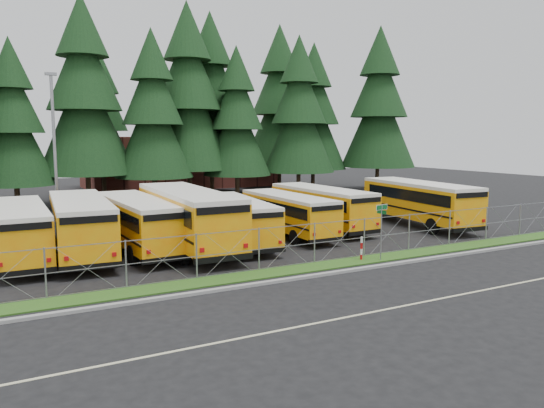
# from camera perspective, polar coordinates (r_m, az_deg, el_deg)

# --- Properties ---
(ground) EXTENTS (120.00, 120.00, 0.00)m
(ground) POSITION_cam_1_polar(r_m,az_deg,el_deg) (27.24, 5.20, -5.70)
(ground) COLOR black
(ground) RESTS_ON ground
(curb) EXTENTS (50.00, 0.25, 0.12)m
(curb) POSITION_cam_1_polar(r_m,az_deg,el_deg) (24.78, 9.18, -6.95)
(curb) COLOR gray
(curb) RESTS_ON ground
(grass_verge) EXTENTS (50.00, 1.40, 0.06)m
(grass_verge) POSITION_cam_1_polar(r_m,az_deg,el_deg) (25.87, 7.29, -6.36)
(grass_verge) COLOR #1C4B15
(grass_verge) RESTS_ON ground
(road_lane_line) EXTENTS (50.00, 0.12, 0.01)m
(road_lane_line) POSITION_cam_1_polar(r_m,az_deg,el_deg) (21.26, 17.33, -9.76)
(road_lane_line) COLOR beige
(road_lane_line) RESTS_ON ground
(chainlink_fence) EXTENTS (44.00, 0.10, 2.00)m
(chainlink_fence) POSITION_cam_1_polar(r_m,az_deg,el_deg) (26.22, 6.43, -3.99)
(chainlink_fence) COLOR gray
(chainlink_fence) RESTS_ON ground
(brick_building) EXTENTS (22.00, 10.00, 6.00)m
(brick_building) POSITION_cam_1_polar(r_m,az_deg,el_deg) (65.54, -9.84, 4.52)
(brick_building) COLOR brown
(brick_building) RESTS_ON ground
(bus_0) EXTENTS (2.63, 10.66, 2.79)m
(bus_0) POSITION_cam_1_polar(r_m,az_deg,el_deg) (28.94, -25.54, -2.81)
(bus_0) COLOR orange
(bus_0) RESTS_ON ground
(bus_1) EXTENTS (3.46, 11.51, 2.98)m
(bus_1) POSITION_cam_1_polar(r_m,az_deg,el_deg) (29.06, -19.94, -2.30)
(bus_1) COLOR orange
(bus_1) RESTS_ON ground
(bus_2) EXTENTS (3.03, 10.99, 2.86)m
(bus_2) POSITION_cam_1_polar(r_m,az_deg,el_deg) (29.32, -14.39, -2.12)
(bus_2) COLOR orange
(bus_2) RESTS_ON ground
(bus_3) EXTENTS (3.24, 12.44, 3.24)m
(bus_3) POSITION_cam_1_polar(r_m,az_deg,el_deg) (29.30, -9.28, -1.61)
(bus_3) COLOR orange
(bus_3) RESTS_ON ground
(bus_4) EXTENTS (3.43, 10.08, 2.59)m
(bus_4) POSITION_cam_1_polar(r_m,az_deg,el_deg) (30.26, -3.92, -1.87)
(bus_4) COLOR orange
(bus_4) RESTS_ON ground
(bus_5) EXTENTS (2.41, 9.79, 2.56)m
(bus_5) POSITION_cam_1_polar(r_m,az_deg,el_deg) (32.70, 1.45, -1.18)
(bus_5) COLOR orange
(bus_5) RESTS_ON ground
(bus_6) EXTENTS (2.78, 10.57, 2.75)m
(bus_6) POSITION_cam_1_polar(r_m,az_deg,el_deg) (35.18, 5.00, -0.44)
(bus_6) COLOR orange
(bus_6) RESTS_ON ground
(bus_east) EXTENTS (3.80, 11.67, 3.00)m
(bus_east) POSITION_cam_1_polar(r_m,az_deg,el_deg) (37.75, 15.16, 0.05)
(bus_east) COLOR orange
(bus_east) RESTS_ON ground
(street_sign) EXTENTS (0.83, 0.54, 2.81)m
(street_sign) POSITION_cam_1_polar(r_m,az_deg,el_deg) (26.45, 11.70, -1.73)
(street_sign) COLOR gray
(street_sign) RESTS_ON ground
(striped_bollard) EXTENTS (0.11, 0.11, 1.20)m
(striped_bollard) POSITION_cam_1_polar(r_m,az_deg,el_deg) (26.61, 9.60, -4.76)
(striped_bollard) COLOR #B20C0C
(striped_bollard) RESTS_ON ground
(light_standard) EXTENTS (0.70, 0.35, 10.14)m
(light_standard) POSITION_cam_1_polar(r_m,az_deg,el_deg) (37.32, -22.36, 5.84)
(light_standard) COLOR gray
(light_standard) RESTS_ON ground
(conifer_2) EXTENTS (6.36, 6.36, 14.07)m
(conifer_2) POSITION_cam_1_polar(r_m,az_deg,el_deg) (48.46, -26.10, 7.69)
(conifer_2) COLOR black
(conifer_2) RESTS_ON ground
(conifer_3) EXTENTS (8.34, 8.34, 18.44)m
(conifer_3) POSITION_cam_1_polar(r_m,az_deg,el_deg) (50.26, -19.52, 10.47)
(conifer_3) COLOR black
(conifer_3) RESTS_ON ground
(conifer_4) EXTENTS (7.13, 7.13, 15.77)m
(conifer_4) POSITION_cam_1_polar(r_m,az_deg,el_deg) (50.02, -12.69, 9.19)
(conifer_4) COLOR black
(conifer_4) RESTS_ON ground
(conifer_5) EXTENTS (8.62, 8.62, 19.06)m
(conifer_5) POSITION_cam_1_polar(r_m,az_deg,el_deg) (53.51, -9.00, 10.92)
(conifer_5) COLOR black
(conifer_5) RESTS_ON ground
(conifer_6) EXTENTS (6.74, 6.74, 14.91)m
(conifer_6) POSITION_cam_1_polar(r_m,az_deg,el_deg) (53.18, -3.81, 8.78)
(conifer_6) COLOR black
(conifer_6) RESTS_ON ground
(conifer_7) EXTENTS (7.36, 7.36, 16.27)m
(conifer_7) POSITION_cam_1_polar(r_m,az_deg,el_deg) (55.12, 2.91, 9.44)
(conifer_7) COLOR black
(conifer_7) RESTS_ON ground
(conifer_8) EXTENTS (7.38, 7.38, 16.33)m
(conifer_8) POSITION_cam_1_polar(r_m,az_deg,el_deg) (60.06, 4.48, 9.28)
(conifer_8) COLOR black
(conifer_8) RESTS_ON ground
(conifer_9) EXTENTS (8.18, 8.18, 18.08)m
(conifer_9) POSITION_cam_1_polar(r_m,az_deg,el_deg) (60.84, 11.42, 9.96)
(conifer_9) COLOR black
(conifer_9) RESTS_ON ground
(conifer_11) EXTENTS (6.61, 6.61, 14.62)m
(conifer_11) POSITION_cam_1_polar(r_m,az_deg,el_deg) (56.33, -17.84, 8.21)
(conifer_11) COLOR black
(conifer_11) RESTS_ON ground
(conifer_12) EXTENTS (8.55, 8.55, 18.90)m
(conifer_12) POSITION_cam_1_polar(r_m,az_deg,el_deg) (56.84, -6.59, 10.66)
(conifer_12) COLOR black
(conifer_12) RESTS_ON ground
(conifer_13) EXTENTS (8.58, 8.58, 18.97)m
(conifer_13) POSITION_cam_1_polar(r_m,az_deg,el_deg) (63.35, 0.83, 10.40)
(conifer_13) COLOR black
(conifer_13) RESTS_ON ground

